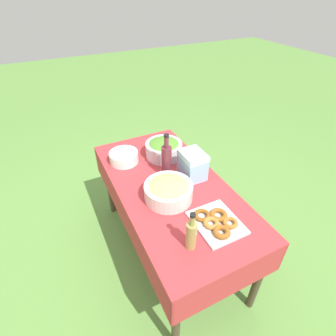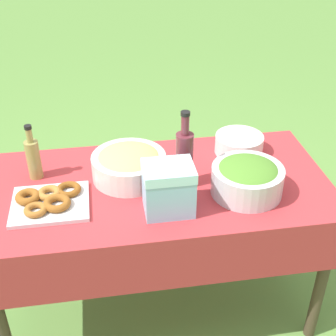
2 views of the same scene
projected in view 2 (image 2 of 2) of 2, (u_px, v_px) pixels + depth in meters
The scene contains 9 objects.
ground_plane at pixel (159, 301), 2.32m from camera, with size 14.00×14.00×0.00m, color #609342.
picnic_table at pixel (157, 203), 1.99m from camera, with size 1.43×0.71×0.71m.
salad_bowl at pixel (247, 177), 1.85m from camera, with size 0.29×0.29×0.13m.
pasta_bowl at pixel (129, 164), 1.94m from camera, with size 0.31×0.31×0.12m.
donut_platter at pixel (49, 201), 1.80m from camera, with size 0.30×0.25×0.05m.
plate_stack at pixel (239, 144), 2.13m from camera, with size 0.22×0.22×0.08m.
olive_oil_bottle at pixel (33, 157), 1.93m from camera, with size 0.06×0.06×0.24m.
wine_bottle at pixel (184, 157), 1.86m from camera, with size 0.07×0.07×0.33m.
cooler_box at pixel (168, 189), 1.73m from camera, with size 0.19×0.15×0.20m.
Camera 2 is at (-0.21, -1.58, 1.81)m, focal length 50.00 mm.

